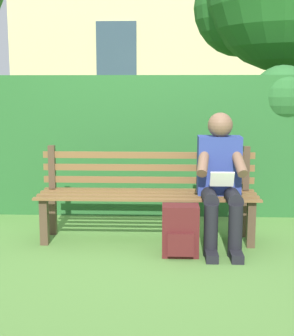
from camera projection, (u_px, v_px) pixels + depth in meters
The scene contains 5 objects.
ground at pixel (147, 240), 4.42m from camera, with size 60.00×60.00×0.00m, color #517F38.
park_bench at pixel (148, 191), 4.42m from camera, with size 1.98×0.48×0.85m.
person_seated at pixel (220, 177), 4.19m from camera, with size 0.44×0.73×1.17m.
hedge_backdrop at pixel (119, 140), 5.51m from camera, with size 6.11×0.83×1.63m.
backpack at pixel (180, 231), 3.99m from camera, with size 0.30×0.27×0.43m.
Camera 1 is at (-0.17, 4.25, 1.38)m, focal length 51.61 mm.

